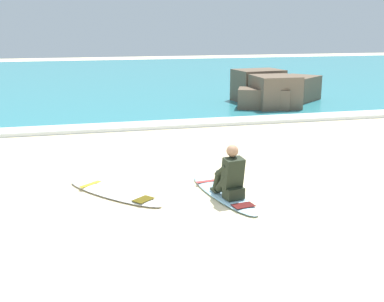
# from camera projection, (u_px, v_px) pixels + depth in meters

# --- Properties ---
(ground_plane) EXTENTS (80.00, 80.00, 0.00)m
(ground_plane) POSITION_uv_depth(u_px,v_px,m) (202.00, 209.00, 8.32)
(ground_plane) COLOR beige
(sea) EXTENTS (80.00, 28.00, 0.10)m
(sea) POSITION_uv_depth(u_px,v_px,m) (104.00, 78.00, 27.67)
(sea) COLOR teal
(sea) RESTS_ON ground
(breaking_foam) EXTENTS (80.00, 0.90, 0.11)m
(breaking_foam) POSITION_uv_depth(u_px,v_px,m) (141.00, 126.00, 14.81)
(breaking_foam) COLOR white
(breaking_foam) RESTS_ON ground
(surfboard_main) EXTENTS (0.87, 2.44, 0.08)m
(surfboard_main) POSITION_uv_depth(u_px,v_px,m) (223.00, 193.00, 8.95)
(surfboard_main) COLOR #9ED1E5
(surfboard_main) RESTS_ON ground
(surfer_seated) EXTENTS (0.46, 0.75, 0.95)m
(surfer_seated) POSITION_uv_depth(u_px,v_px,m) (230.00, 177.00, 8.60)
(surfer_seated) COLOR black
(surfer_seated) RESTS_ON surfboard_main
(surfboard_spare_near) EXTENTS (1.83, 2.12, 0.08)m
(surfboard_spare_near) POSITION_uv_depth(u_px,v_px,m) (114.00, 193.00, 8.99)
(surfboard_spare_near) COLOR white
(surfboard_spare_near) RESTS_ON ground
(rock_outcrop_distant) EXTENTS (4.11, 3.36, 1.31)m
(rock_outcrop_distant) POSITION_uv_depth(u_px,v_px,m) (273.00, 91.00, 18.54)
(rock_outcrop_distant) COLOR brown
(rock_outcrop_distant) RESTS_ON ground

